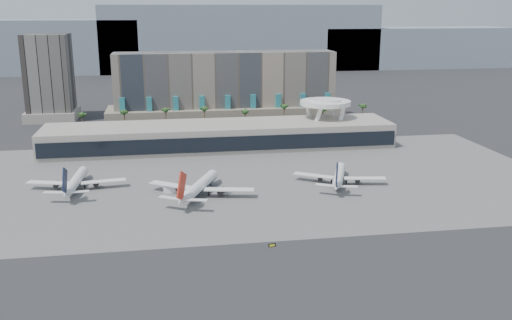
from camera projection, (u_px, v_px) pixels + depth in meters
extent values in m
plane|color=#232326|center=(256.00, 230.00, 177.97)|extent=(900.00, 900.00, 0.00)
cube|color=#5B5B59|center=(234.00, 179.00, 230.39)|extent=(260.00, 130.00, 0.06)
cube|color=gray|center=(12.00, 47.00, 590.80)|extent=(260.00, 60.00, 55.00)
cube|color=gray|center=(241.00, 38.00, 626.30)|extent=(300.00, 60.00, 70.00)
cube|color=gray|center=(412.00, 47.00, 660.74)|extent=(220.00, 60.00, 45.00)
cube|color=gray|center=(225.00, 87.00, 340.92)|extent=(130.00, 22.00, 42.00)
cube|color=gray|center=(226.00, 114.00, 343.15)|extent=(140.00, 30.00, 10.00)
cube|color=teal|center=(123.00, 114.00, 323.22)|extent=(3.00, 2.00, 18.00)
cube|color=teal|center=(150.00, 113.00, 325.56)|extent=(3.00, 2.00, 18.00)
cube|color=teal|center=(176.00, 112.00, 327.90)|extent=(3.00, 2.00, 18.00)
cube|color=teal|center=(202.00, 111.00, 330.24)|extent=(3.00, 2.00, 18.00)
cube|color=teal|center=(228.00, 111.00, 332.58)|extent=(3.00, 2.00, 18.00)
cube|color=teal|center=(253.00, 110.00, 334.92)|extent=(3.00, 2.00, 18.00)
cube|color=teal|center=(278.00, 109.00, 337.26)|extent=(3.00, 2.00, 18.00)
cube|color=teal|center=(303.00, 108.00, 339.60)|extent=(3.00, 2.00, 18.00)
cube|color=teal|center=(327.00, 108.00, 341.94)|extent=(3.00, 2.00, 18.00)
cube|color=black|center=(49.00, 77.00, 347.07)|extent=(26.00, 26.00, 52.00)
cube|color=#B7ADA1|center=(53.00, 115.00, 353.02)|extent=(30.00, 30.00, 6.00)
cube|color=#B7ADA1|center=(220.00, 136.00, 281.28)|extent=(170.00, 32.00, 12.00)
cube|color=black|center=(224.00, 144.00, 265.96)|extent=(168.00, 0.60, 7.00)
cube|color=black|center=(220.00, 121.00, 279.40)|extent=(170.00, 12.00, 2.50)
cylinder|color=white|center=(333.00, 117.00, 301.34)|extent=(6.98, 6.99, 21.89)
cylinder|color=white|center=(310.00, 118.00, 299.36)|extent=(6.98, 6.99, 21.89)
cylinder|color=white|center=(316.00, 123.00, 287.22)|extent=(6.98, 6.99, 21.89)
cylinder|color=white|center=(340.00, 122.00, 289.21)|extent=(6.98, 6.99, 21.89)
cylinder|color=white|center=(325.00, 103.00, 291.95)|extent=(26.00, 26.00, 2.20)
cylinder|color=white|center=(325.00, 100.00, 291.62)|extent=(16.00, 16.00, 1.20)
cylinder|color=brown|center=(83.00, 126.00, 303.72)|extent=(0.70, 0.70, 12.00)
sphere|color=#305421|center=(82.00, 116.00, 302.24)|extent=(2.80, 2.80, 2.80)
cylinder|color=brown|center=(125.00, 125.00, 307.15)|extent=(0.70, 0.70, 12.00)
sphere|color=#305421|center=(124.00, 114.00, 305.68)|extent=(2.80, 2.80, 2.80)
cylinder|color=brown|center=(166.00, 124.00, 310.58)|extent=(0.70, 0.70, 12.00)
sphere|color=#305421|center=(166.00, 113.00, 309.11)|extent=(2.80, 2.80, 2.80)
cylinder|color=brown|center=(205.00, 122.00, 313.86)|extent=(0.70, 0.70, 12.00)
sphere|color=#305421|center=(204.00, 112.00, 312.38)|extent=(2.80, 2.80, 2.80)
cylinder|color=brown|center=(246.00, 121.00, 317.45)|extent=(0.70, 0.70, 12.00)
sphere|color=#305421|center=(246.00, 111.00, 315.97)|extent=(2.80, 2.80, 2.80)
cylinder|color=brown|center=(284.00, 120.00, 320.88)|extent=(0.70, 0.70, 12.00)
sphere|color=#305421|center=(285.00, 110.00, 319.41)|extent=(2.80, 2.80, 2.80)
cylinder|color=brown|center=(322.00, 119.00, 324.31)|extent=(0.70, 0.70, 12.00)
sphere|color=#305421|center=(323.00, 109.00, 322.84)|extent=(2.80, 2.80, 2.80)
cylinder|color=brown|center=(361.00, 117.00, 327.90)|extent=(0.70, 0.70, 12.00)
sphere|color=#305421|center=(361.00, 108.00, 326.43)|extent=(2.80, 2.80, 2.80)
cylinder|color=white|center=(77.00, 180.00, 218.30)|extent=(5.50, 25.58, 3.72)
cylinder|color=black|center=(77.00, 180.00, 218.34)|extent=(5.39, 25.07, 3.65)
cone|color=white|center=(84.00, 169.00, 232.30)|extent=(4.01, 4.44, 3.72)
cone|color=white|center=(67.00, 192.00, 202.44)|extent=(4.30, 8.61, 3.72)
cube|color=white|center=(49.00, 183.00, 216.64)|extent=(17.12, 8.20, 0.33)
cube|color=white|center=(104.00, 181.00, 218.46)|extent=(17.10, 6.01, 0.33)
cylinder|color=black|center=(57.00, 184.00, 217.58)|extent=(2.30, 3.86, 2.05)
cylinder|color=black|center=(97.00, 183.00, 218.90)|extent=(2.30, 3.86, 2.05)
cube|color=black|center=(65.00, 181.00, 199.85)|extent=(1.06, 8.46, 9.80)
cube|color=white|center=(54.00, 192.00, 201.06)|extent=(7.71, 3.55, 0.23)
cube|color=white|center=(78.00, 192.00, 201.80)|extent=(7.57, 2.56, 0.23)
cylinder|color=black|center=(82.00, 179.00, 228.50)|extent=(0.47, 0.47, 1.49)
cylinder|color=black|center=(69.00, 187.00, 217.82)|extent=(0.65, 0.65, 1.49)
cylinder|color=black|center=(85.00, 187.00, 218.34)|extent=(0.65, 0.65, 1.49)
cylinder|color=white|center=(201.00, 185.00, 211.10)|extent=(14.61, 26.95, 4.05)
cylinder|color=black|center=(201.00, 185.00, 211.13)|extent=(14.32, 26.41, 3.96)
cone|color=white|center=(214.00, 173.00, 225.92)|extent=(5.51, 5.78, 4.05)
cone|color=white|center=(184.00, 199.00, 194.29)|extent=(7.31, 9.96, 4.05)
cube|color=white|center=(172.00, 185.00, 212.90)|extent=(17.20, 13.81, 0.35)
cube|color=white|center=(229.00, 189.00, 207.71)|extent=(18.65, 7.52, 0.35)
cylinder|color=black|center=(180.00, 188.00, 212.93)|extent=(3.64, 4.60, 2.23)
cylinder|color=black|center=(222.00, 191.00, 209.15)|extent=(3.64, 4.60, 2.23)
cube|color=red|center=(182.00, 186.00, 191.51)|extent=(4.09, 8.64, 10.65)
cube|color=white|center=(170.00, 198.00, 194.27)|extent=(8.07, 6.10, 0.25)
cube|color=white|center=(195.00, 200.00, 192.15)|extent=(8.39, 4.28, 0.25)
cylinder|color=black|center=(210.00, 184.00, 221.92)|extent=(0.51, 0.51, 1.62)
cylinder|color=black|center=(192.00, 192.00, 211.63)|extent=(0.71, 0.71, 1.62)
cylinder|color=black|center=(209.00, 194.00, 210.13)|extent=(0.71, 0.71, 1.62)
cylinder|color=white|center=(339.00, 175.00, 225.17)|extent=(12.18, 24.41, 3.63)
cylinder|color=black|center=(339.00, 175.00, 225.21)|extent=(11.94, 23.92, 3.55)
cone|color=white|center=(341.00, 165.00, 238.59)|extent=(4.84, 5.10, 3.63)
cone|color=white|center=(337.00, 186.00, 209.96)|extent=(6.29, 8.92, 3.63)
cube|color=white|center=(314.00, 175.00, 226.38)|extent=(15.68, 11.90, 0.32)
cube|color=white|center=(365.00, 178.00, 222.53)|extent=(16.68, 6.09, 0.32)
cylinder|color=black|center=(321.00, 178.00, 226.52)|extent=(3.15, 4.10, 1.99)
cylinder|color=black|center=(358.00, 180.00, 223.72)|extent=(3.15, 4.10, 1.99)
cube|color=black|center=(337.00, 175.00, 207.46)|extent=(3.35, 7.86, 9.55)
cube|color=white|center=(325.00, 185.00, 209.78)|extent=(7.32, 5.25, 0.23)
cube|color=white|center=(348.00, 186.00, 208.20)|extent=(7.52, 3.56, 0.23)
cylinder|color=black|center=(340.00, 174.00, 234.96)|extent=(0.45, 0.45, 1.45)
cylinder|color=black|center=(331.00, 181.00, 225.53)|extent=(0.63, 0.63, 1.45)
cylinder|color=black|center=(346.00, 182.00, 224.41)|extent=(0.63, 0.63, 1.45)
cube|color=white|center=(170.00, 189.00, 213.77)|extent=(5.19, 3.04, 2.40)
cube|color=silver|center=(224.00, 192.00, 212.17)|extent=(4.02, 2.92, 1.86)
cube|color=black|center=(272.00, 245.00, 165.34)|extent=(2.19, 0.68, 0.99)
cube|color=yellow|center=(272.00, 245.00, 165.17)|extent=(1.56, 0.33, 0.59)
cylinder|color=black|center=(269.00, 246.00, 165.27)|extent=(0.12, 0.12, 0.59)
cylinder|color=black|center=(275.00, 246.00, 165.52)|extent=(0.12, 0.12, 0.59)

